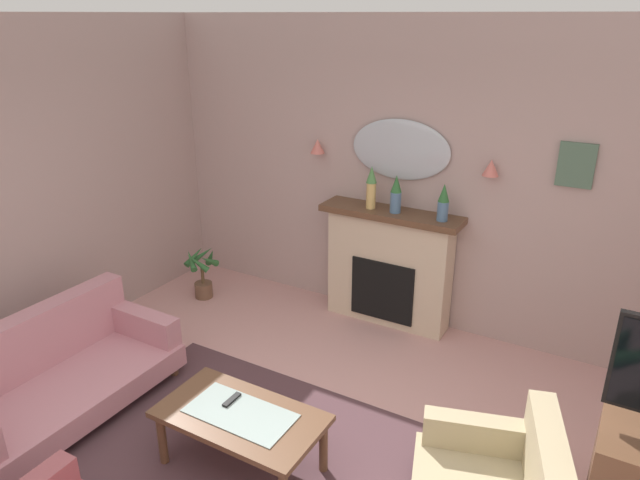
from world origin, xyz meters
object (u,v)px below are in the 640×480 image
object	(u,v)px
mantel_vase_left	(396,194)
potted_plant_small_fern	(202,272)
mantel_vase_centre	(443,202)
wall_sconce_right	(491,168)
coffee_table	(241,421)
framed_picture	(576,165)
wall_sconce_left	(318,146)
wall_mirror	(400,150)
mantel_vase_right	(371,186)
floral_couch	(55,373)
fireplace	(388,268)
tv_remote	(232,400)

from	to	relation	value
mantel_vase_left	potted_plant_small_fern	xyz separation A→B (m)	(-1.98, -0.50, -1.04)
mantel_vase_centre	wall_sconce_right	size ratio (longest dim) A/B	2.41
mantel_vase_centre	coffee_table	distance (m)	2.55
wall_sconce_right	framed_picture	distance (m)	0.66
wall_sconce_left	wall_sconce_right	distance (m)	1.70
wall_mirror	framed_picture	size ratio (longest dim) A/B	2.67
mantel_vase_right	coffee_table	size ratio (longest dim) A/B	0.37
mantel_vase_right	floral_couch	bearing A→B (deg)	-119.64
mantel_vase_centre	floral_couch	bearing A→B (deg)	-130.26
fireplace	potted_plant_small_fern	xyz separation A→B (m)	(-1.93, -0.53, -0.28)
mantel_vase_right	mantel_vase_centre	distance (m)	0.70
mantel_vase_left	coffee_table	distance (m)	2.50
fireplace	potted_plant_small_fern	distance (m)	2.02
mantel_vase_right	wall_sconce_left	distance (m)	0.72
wall_sconce_right	tv_remote	bearing A→B (deg)	-112.98
mantel_vase_right	floral_couch	distance (m)	3.08
wall_mirror	framed_picture	world-z (taller)	wall_mirror
fireplace	wall_sconce_left	bearing A→B (deg)	173.84
coffee_table	potted_plant_small_fern	bearing A→B (deg)	136.40
mantel_vase_centre	potted_plant_small_fern	xyz separation A→B (m)	(-2.43, -0.50, -1.04)
coffee_table	tv_remote	world-z (taller)	tv_remote
fireplace	coffee_table	xyz separation A→B (m)	(-0.02, -2.34, -0.19)
tv_remote	wall_sconce_left	bearing A→B (deg)	106.54
fireplace	wall_mirror	xyz separation A→B (m)	(0.00, 0.14, 1.14)
framed_picture	tv_remote	world-z (taller)	framed_picture
fireplace	tv_remote	xyz separation A→B (m)	(-0.15, -2.27, -0.12)
mantel_vase_centre	wall_sconce_left	bearing A→B (deg)	174.92
wall_sconce_left	potted_plant_small_fern	bearing A→B (deg)	-150.06
coffee_table	potted_plant_small_fern	size ratio (longest dim) A/B	1.90
mantel_vase_left	fireplace	bearing A→B (deg)	150.47
wall_sconce_left	framed_picture	xyz separation A→B (m)	(2.35, 0.06, 0.09)
wall_mirror	floral_couch	size ratio (longest dim) A/B	0.56
fireplace	framed_picture	xyz separation A→B (m)	(1.50, 0.15, 1.18)
mantel_vase_centre	tv_remote	xyz separation A→B (m)	(-0.65, -2.24, -0.88)
mantel_vase_left	wall_mirror	bearing A→B (deg)	106.39
mantel_vase_left	floral_couch	size ratio (longest dim) A/B	0.21
wall_mirror	potted_plant_small_fern	xyz separation A→B (m)	(-1.93, -0.67, -1.41)
wall_mirror	floral_couch	world-z (taller)	wall_mirror
mantel_vase_left	wall_sconce_right	distance (m)	0.87
mantel_vase_centre	wall_sconce_right	bearing A→B (deg)	18.92
fireplace	mantel_vase_left	world-z (taller)	mantel_vase_left
mantel_vase_right	mantel_vase_left	bearing A→B (deg)	0.00
wall_mirror	potted_plant_small_fern	distance (m)	2.48
mantel_vase_centre	tv_remote	size ratio (longest dim) A/B	2.11
mantel_vase_left	framed_picture	xyz separation A→B (m)	(1.45, 0.18, 0.41)
mantel_vase_left	wall_sconce_left	world-z (taller)	wall_sconce_left
framed_picture	floral_couch	distance (m)	4.38
mantel_vase_right	mantel_vase_left	xyz separation A→B (m)	(0.25, 0.00, -0.04)
wall_mirror	wall_sconce_right	xyz separation A→B (m)	(0.85, -0.05, -0.05)
mantel_vase_centre	wall_sconce_right	distance (m)	0.50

